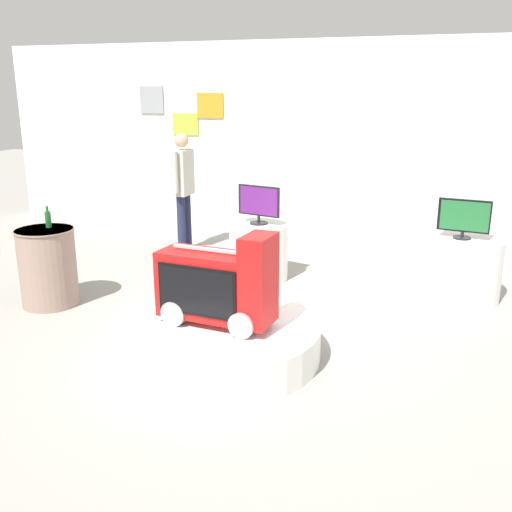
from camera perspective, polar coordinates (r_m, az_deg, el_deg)
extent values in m
plane|color=gray|center=(5.42, 0.90, -7.87)|extent=(30.00, 30.00, 0.00)
cube|color=silver|center=(9.15, 8.32, 11.53)|extent=(11.72, 0.10, 3.01)
cube|color=gray|center=(10.03, -10.47, 15.21)|extent=(0.43, 0.02, 0.44)
cube|color=#9ECC33|center=(9.79, -7.12, 13.04)|extent=(0.45, 0.02, 0.35)
cube|color=orange|center=(9.61, -4.64, 14.88)|extent=(0.45, 0.02, 0.40)
cylinder|color=white|center=(4.95, -3.92, -8.44)|extent=(1.78, 1.78, 0.30)
cylinder|color=gray|center=(4.99, -7.22, -5.07)|extent=(0.27, 0.44, 0.22)
cylinder|color=gray|center=(4.72, -0.54, -6.22)|extent=(0.27, 0.44, 0.22)
cube|color=red|center=(4.77, -4.03, -3.00)|extent=(1.03, 0.49, 0.56)
cube|color=red|center=(4.50, 0.24, 0.90)|extent=(0.26, 0.39, 0.20)
cube|color=black|center=(4.64, -6.02, -3.59)|extent=(0.71, 0.10, 0.42)
cube|color=black|center=(4.64, -6.02, -3.59)|extent=(0.67, 0.10, 0.38)
cube|color=#B2B2B7|center=(4.68, -4.11, 0.59)|extent=(0.79, 0.13, 0.02)
cylinder|color=white|center=(6.91, 0.27, 0.48)|extent=(0.71, 0.71, 0.69)
cylinder|color=black|center=(6.83, 0.28, 3.34)|extent=(0.22, 0.22, 0.02)
cylinder|color=black|center=(6.81, 0.28, 3.76)|extent=(0.04, 0.04, 0.08)
cube|color=black|center=(6.77, 0.28, 5.59)|extent=(0.55, 0.18, 0.36)
cube|color=#561E6B|center=(6.75, 0.28, 5.56)|extent=(0.50, 0.15, 0.33)
cylinder|color=white|center=(6.61, 19.73, -1.22)|extent=(0.90, 0.90, 0.69)
cylinder|color=black|center=(6.52, 20.02, 1.74)|extent=(0.19, 0.19, 0.02)
cylinder|color=black|center=(6.51, 20.05, 2.08)|extent=(0.04, 0.04, 0.06)
cube|color=black|center=(6.47, 20.22, 3.84)|extent=(0.54, 0.13, 0.35)
cube|color=#1E5B2D|center=(6.45, 20.27, 3.80)|extent=(0.49, 0.10, 0.32)
cylinder|color=gray|center=(6.42, -20.23, -1.07)|extent=(0.59, 0.59, 0.83)
cylinder|color=gray|center=(6.32, -20.58, 2.47)|extent=(0.62, 0.62, 0.02)
cylinder|color=#195926|center=(6.37, -20.20, 3.47)|extent=(0.06, 0.06, 0.17)
cylinder|color=#195926|center=(6.35, -20.30, 4.48)|extent=(0.03, 0.03, 0.06)
cylinder|color=#1E233F|center=(8.15, -7.52, 3.20)|extent=(0.12, 0.12, 0.81)
cylinder|color=#1E233F|center=(8.32, -6.95, 3.50)|extent=(0.12, 0.12, 0.81)
cube|color=#B2ADA3|center=(8.11, -7.41, 8.34)|extent=(0.20, 0.38, 0.63)
sphere|color=tan|center=(8.06, -7.53, 11.47)|extent=(0.20, 0.20, 0.20)
cylinder|color=#B2ADA3|center=(7.89, -8.14, 8.33)|extent=(0.08, 0.08, 0.57)
cylinder|color=#B2ADA3|center=(8.32, -6.73, 8.77)|extent=(0.08, 0.08, 0.57)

